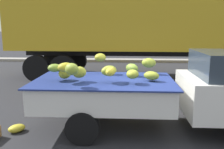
# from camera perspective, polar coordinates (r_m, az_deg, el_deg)

# --- Properties ---
(ground) EXTENTS (220.00, 220.00, 0.00)m
(ground) POSITION_cam_1_polar(r_m,az_deg,el_deg) (5.71, 7.49, -11.61)
(ground) COLOR #28282B
(curb_strip) EXTENTS (80.00, 0.80, 0.16)m
(curb_strip) POSITION_cam_1_polar(r_m,az_deg,el_deg) (15.64, 4.80, 3.32)
(curb_strip) COLOR gray
(curb_strip) RESTS_ON ground
(pickup_truck) EXTENTS (5.26, 1.84, 1.70)m
(pickup_truck) POSITION_cam_1_polar(r_m,az_deg,el_deg) (5.46, 20.40, -3.46)
(pickup_truck) COLOR silver
(pickup_truck) RESTS_ON ground
(semi_trailer) EXTENTS (12.02, 2.72, 3.95)m
(semi_trailer) POSITION_cam_1_polar(r_m,az_deg,el_deg) (10.71, 8.97, 12.84)
(semi_trailer) COLOR gold
(semi_trailer) RESTS_ON ground
(fallen_banana_bunch_near_tailgate) EXTENTS (0.43, 0.42, 0.16)m
(fallen_banana_bunch_near_tailgate) POSITION_cam_1_polar(r_m,az_deg,el_deg) (5.65, -21.47, -11.68)
(fallen_banana_bunch_near_tailgate) COLOR gold
(fallen_banana_bunch_near_tailgate) RESTS_ON ground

